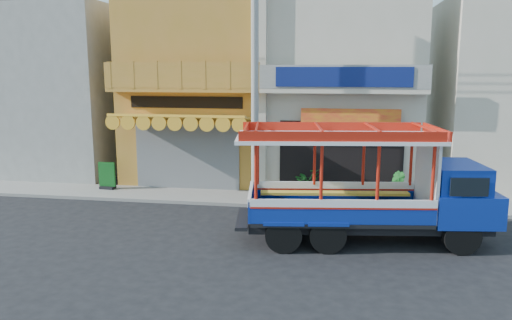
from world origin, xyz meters
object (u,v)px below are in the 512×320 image
at_px(utility_pole, 259,63).
at_px(green_sign, 107,178).
at_px(potted_plant_b, 398,186).
at_px(potted_plant_a, 307,182).
at_px(songthaew_truck, 384,187).

height_order(utility_pole, green_sign, utility_pole).
bearing_deg(potted_plant_b, green_sign, 67.83).
distance_m(potted_plant_a, potted_plant_b, 3.29).
bearing_deg(songthaew_truck, utility_pole, 141.69).
relative_size(green_sign, potted_plant_b, 1.01).
distance_m(utility_pole, songthaew_truck, 6.20).
bearing_deg(potted_plant_a, songthaew_truck, -101.30).
xyz_separation_m(utility_pole, potted_plant_a, (1.62, 1.11, -4.37)).
bearing_deg(green_sign, potted_plant_b, -0.08).
xyz_separation_m(green_sign, potted_plant_b, (11.18, -0.02, 0.08)).
relative_size(songthaew_truck, potted_plant_a, 6.73).
bearing_deg(potted_plant_b, songthaew_truck, 146.27).
bearing_deg(utility_pole, songthaew_truck, -38.31).
relative_size(green_sign, potted_plant_a, 1.00).
height_order(songthaew_truck, potted_plant_b, songthaew_truck).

